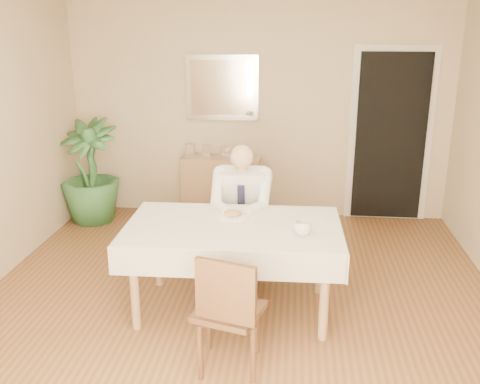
# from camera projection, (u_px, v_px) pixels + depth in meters

# --- Properties ---
(room) EXTENTS (5.00, 5.02, 2.60)m
(room) POSITION_uv_depth(u_px,v_px,m) (235.00, 161.00, 3.97)
(room) COLOR brown
(room) RESTS_ON ground
(window) EXTENTS (1.34, 0.04, 1.44)m
(window) POSITION_uv_depth(u_px,v_px,m) (142.00, 319.00, 1.58)
(window) COLOR silver
(window) RESTS_ON room
(doorway) EXTENTS (0.96, 0.07, 2.10)m
(doorway) POSITION_uv_depth(u_px,v_px,m) (390.00, 137.00, 6.25)
(doorway) COLOR silver
(doorway) RESTS_ON ground
(mirror) EXTENTS (0.86, 0.04, 0.76)m
(mirror) POSITION_uv_depth(u_px,v_px,m) (222.00, 88.00, 6.28)
(mirror) COLOR silver
(mirror) RESTS_ON room
(dining_table) EXTENTS (1.74, 1.05, 0.75)m
(dining_table) POSITION_uv_depth(u_px,v_px,m) (233.00, 235.00, 4.27)
(dining_table) COLOR #9C7D58
(dining_table) RESTS_ON ground
(chair_far) EXTENTS (0.43, 0.43, 0.87)m
(chair_far) POSITION_uv_depth(u_px,v_px,m) (244.00, 218.00, 5.15)
(chair_far) COLOR #432816
(chair_far) RESTS_ON ground
(chair_near) EXTENTS (0.51, 0.52, 0.87)m
(chair_near) POSITION_uv_depth(u_px,v_px,m) (228.00, 308.00, 3.52)
(chair_near) COLOR #432816
(chair_near) RESTS_ON ground
(seated_man) EXTENTS (0.48, 0.72, 1.24)m
(seated_man) POSITION_uv_depth(u_px,v_px,m) (241.00, 208.00, 4.82)
(seated_man) COLOR white
(seated_man) RESTS_ON ground
(plate) EXTENTS (0.26, 0.26, 0.02)m
(plate) POSITION_uv_depth(u_px,v_px,m) (233.00, 216.00, 4.41)
(plate) COLOR white
(plate) RESTS_ON dining_table
(food) EXTENTS (0.14, 0.14, 0.06)m
(food) POSITION_uv_depth(u_px,v_px,m) (233.00, 213.00, 4.40)
(food) COLOR olive
(food) RESTS_ON dining_table
(knife) EXTENTS (0.01, 0.13, 0.01)m
(knife) POSITION_uv_depth(u_px,v_px,m) (237.00, 217.00, 4.34)
(knife) COLOR silver
(knife) RESTS_ON dining_table
(fork) EXTENTS (0.01, 0.13, 0.01)m
(fork) POSITION_uv_depth(u_px,v_px,m) (227.00, 216.00, 4.35)
(fork) COLOR silver
(fork) RESTS_ON dining_table
(coffee_mug) EXTENTS (0.16, 0.16, 0.10)m
(coffee_mug) POSITION_uv_depth(u_px,v_px,m) (303.00, 228.00, 4.03)
(coffee_mug) COLOR white
(coffee_mug) RESTS_ON dining_table
(sideboard) EXTENTS (0.95, 0.38, 0.75)m
(sideboard) POSITION_uv_depth(u_px,v_px,m) (221.00, 187.00, 6.49)
(sideboard) COLOR #9C7D58
(sideboard) RESTS_ON ground
(photo_frame_left) EXTENTS (0.10, 0.02, 0.14)m
(photo_frame_left) POSITION_uv_depth(u_px,v_px,m) (190.00, 150.00, 6.45)
(photo_frame_left) COLOR silver
(photo_frame_left) RESTS_ON sideboard
(photo_frame_center) EXTENTS (0.10, 0.02, 0.14)m
(photo_frame_center) POSITION_uv_depth(u_px,v_px,m) (206.00, 151.00, 6.39)
(photo_frame_center) COLOR silver
(photo_frame_center) RESTS_ON sideboard
(photo_frame_right) EXTENTS (0.10, 0.02, 0.14)m
(photo_frame_right) POSITION_uv_depth(u_px,v_px,m) (225.00, 151.00, 6.38)
(photo_frame_right) COLOR silver
(photo_frame_right) RESTS_ON sideboard
(potted_palm) EXTENTS (0.77, 0.77, 1.22)m
(potted_palm) POSITION_uv_depth(u_px,v_px,m) (90.00, 171.00, 6.28)
(potted_palm) COLOR #2A592A
(potted_palm) RESTS_ON ground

